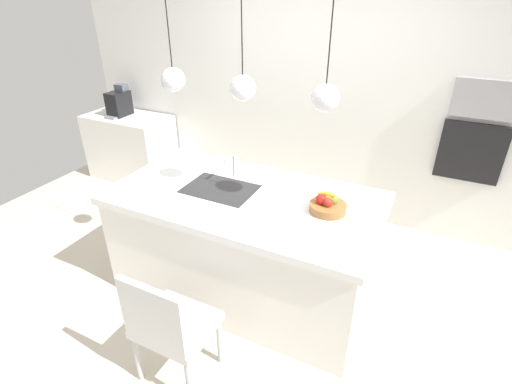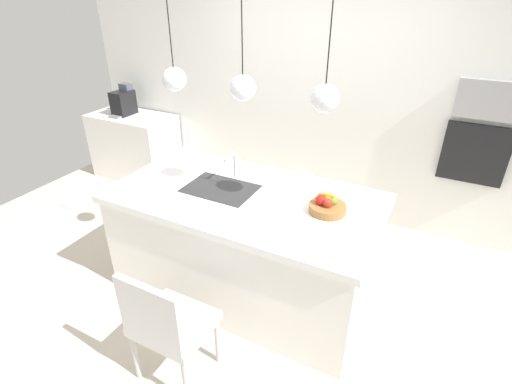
{
  "view_description": "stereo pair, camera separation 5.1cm",
  "coord_description": "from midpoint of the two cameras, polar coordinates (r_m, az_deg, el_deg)",
  "views": [
    {
      "loc": [
        1.25,
        -2.32,
        2.37
      ],
      "look_at": [
        0.1,
        0.0,
        0.97
      ],
      "focal_mm": 27.18,
      "sensor_mm": 36.0,
      "label": 1
    },
    {
      "loc": [
        1.29,
        -2.3,
        2.37
      ],
      "look_at": [
        0.1,
        0.0,
        0.97
      ],
      "focal_mm": 27.18,
      "sensor_mm": 36.0,
      "label": 2
    }
  ],
  "objects": [
    {
      "name": "chair_near",
      "position": [
        2.61,
        -12.55,
        -18.32
      ],
      "size": [
        0.47,
        0.42,
        0.9
      ],
      "color": "silver",
      "rests_on": "ground"
    },
    {
      "name": "side_counter",
      "position": [
        5.49,
        -17.1,
        6.47
      ],
      "size": [
        1.1,
        0.6,
        0.86
      ],
      "primitive_type": "cube",
      "color": "white",
      "rests_on": "ground"
    },
    {
      "name": "microwave",
      "position": [
        4.0,
        31.5,
        11.46
      ],
      "size": [
        0.54,
        0.08,
        0.34
      ],
      "primitive_type": "cube",
      "color": "#9E9EA3",
      "rests_on": "back_wall"
    },
    {
      "name": "oven",
      "position": [
        4.14,
        29.77,
        4.92
      ],
      "size": [
        0.56,
        0.08,
        0.56
      ],
      "primitive_type": "cube",
      "color": "black",
      "rests_on": "back_wall"
    },
    {
      "name": "pendant_light_center",
      "position": [
        2.71,
        -1.39,
        15.09
      ],
      "size": [
        0.18,
        0.18,
        0.78
      ],
      "color": "silver"
    },
    {
      "name": "faucet",
      "position": [
        3.21,
        -2.9,
        4.34
      ],
      "size": [
        0.02,
        0.17,
        0.22
      ],
      "color": "silver",
      "rests_on": "kitchen_island"
    },
    {
      "name": "coffee_machine",
      "position": [
        5.37,
        -18.67,
        12.43
      ],
      "size": [
        0.2,
        0.35,
        0.38
      ],
      "color": "black",
      "rests_on": "side_counter"
    },
    {
      "name": "pendant_light_left",
      "position": [
        3.02,
        -11.43,
        15.98
      ],
      "size": [
        0.18,
        0.18,
        0.78
      ],
      "color": "silver"
    },
    {
      "name": "back_wall",
      "position": [
        4.29,
        9.62,
        13.65
      ],
      "size": [
        6.0,
        0.1,
        2.6
      ],
      "primitive_type": "cube",
      "color": "white",
      "rests_on": "ground"
    },
    {
      "name": "kitchen_island",
      "position": [
        3.26,
        -1.12,
        -7.47
      ],
      "size": [
        2.1,
        1.12,
        0.92
      ],
      "color": "white",
      "rests_on": "ground"
    },
    {
      "name": "floor",
      "position": [
        3.55,
        -1.05,
        -13.51
      ],
      "size": [
        6.6,
        6.6,
        0.0
      ],
      "primitive_type": "plane",
      "color": "beige",
      "rests_on": "ground"
    },
    {
      "name": "fruit_bowl",
      "position": [
        2.82,
        10.96,
        -1.94
      ],
      "size": [
        0.27,
        0.27,
        0.16
      ],
      "color": "#9E6B38",
      "rests_on": "kitchen_island"
    },
    {
      "name": "pendant_light_right",
      "position": [
        2.49,
        10.69,
        13.42
      ],
      "size": [
        0.18,
        0.18,
        0.78
      ],
      "color": "silver"
    },
    {
      "name": "sink_basin",
      "position": [
        3.11,
        -4.79,
        0.43
      ],
      "size": [
        0.56,
        0.4,
        0.02
      ],
      "primitive_type": "cube",
      "color": "#2D2D30",
      "rests_on": "kitchen_island"
    }
  ]
}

